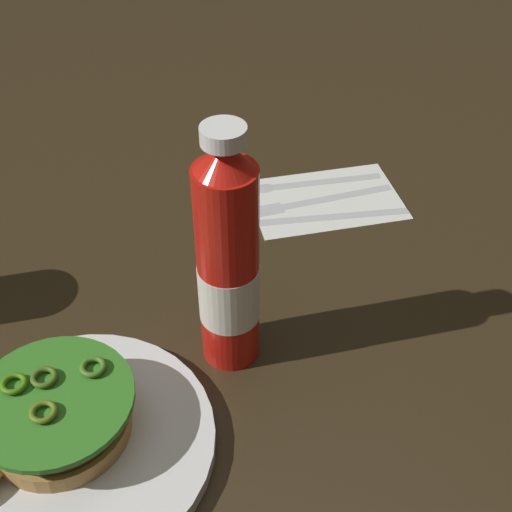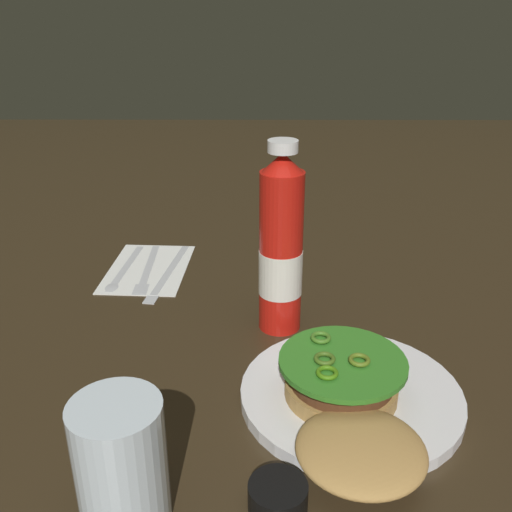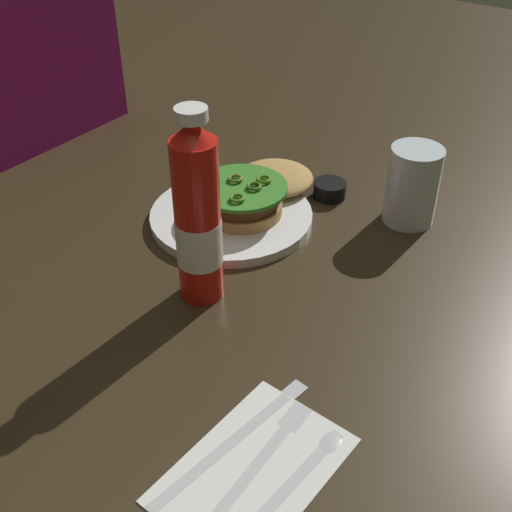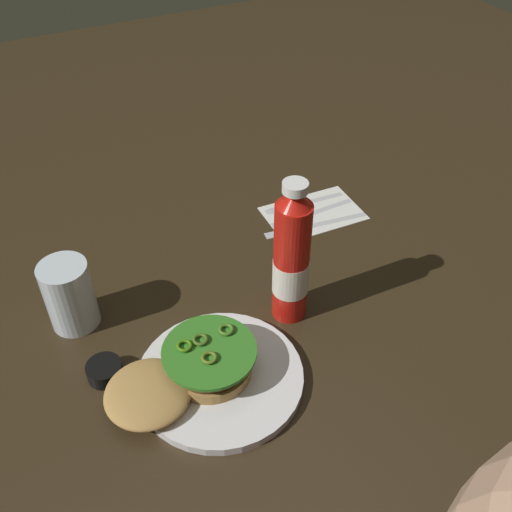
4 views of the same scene
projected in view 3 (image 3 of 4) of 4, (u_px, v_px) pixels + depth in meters
The scene contains 10 objects.
ground_plane at pixel (204, 262), 0.89m from camera, with size 3.00×3.00×0.00m, color #312516.
dinner_plate at pixel (231, 216), 0.97m from camera, with size 0.25×0.25×0.01m, color white.
burger_sandwich at pixel (255, 191), 0.98m from camera, with size 0.23×0.14×0.05m.
ketchup_bottle at pixel (198, 219), 0.77m from camera, with size 0.06×0.06×0.26m.
water_glass at pixel (412, 185), 0.94m from camera, with size 0.08×0.08×0.12m, color silver.
condiment_cup at pixel (330, 189), 1.02m from camera, with size 0.05×0.05×0.03m, color black.
napkin at pixel (254, 469), 0.62m from camera, with size 0.19×0.13×0.00m, color white.
spoon_utensil at pixel (304, 469), 0.61m from camera, with size 0.18×0.03×0.00m.
fork_utensil at pixel (265, 453), 0.63m from camera, with size 0.19×0.02×0.00m.
butter_knife at pixel (243, 431), 0.65m from camera, with size 0.21×0.05×0.00m.
Camera 3 is at (-0.54, -0.47, 0.53)m, focal length 44.88 mm.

